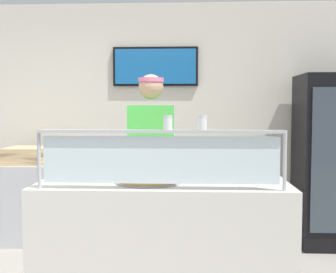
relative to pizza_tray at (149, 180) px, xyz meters
The scene contains 11 objects.
shop_rear_unit 2.13m from the pizza_tray, 87.33° to the left, with size 6.19×0.13×2.70m.
serving_counter 0.50m from the pizza_tray, ahead, with size 1.79×0.66×0.95m, color silver.
sneeze_guard 0.38m from the pizza_tray, 69.94° to the right, with size 1.61×0.06×0.39m.
pizza_tray is the anchor object (origin of this frame).
pizza_server 0.05m from the pizza_tray, 28.21° to the right, with size 0.07×0.28×0.01m, color #ADAFB7.
parmesan_shaker 0.52m from the pizza_tray, 61.39° to the right, with size 0.06×0.06×0.09m.
pepper_flake_shaker 0.62m from the pizza_tray, 36.67° to the right, with size 0.06×0.06×0.09m.
worker_figure 0.59m from the pizza_tray, 93.08° to the left, with size 0.41×0.50×1.76m.
drink_fridge 2.45m from the pizza_tray, 42.12° to the left, with size 0.72×0.66×1.83m.
prep_shelf 2.25m from the pizza_tray, 133.00° to the left, with size 0.70×0.55×0.87m, color #B7BABF.
pizza_box_stack 2.18m from the pizza_tray, 132.97° to the left, with size 0.51×0.48×0.18m.
Camera 1 is at (1.08, -2.69, 1.48)m, focal length 46.00 mm.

